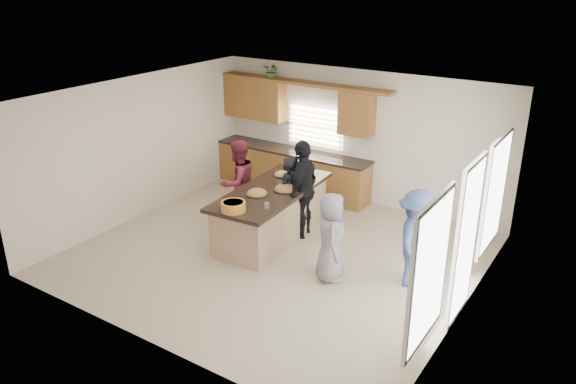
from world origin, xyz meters
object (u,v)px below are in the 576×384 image
Objects in this scene: woman_left_back at (288,196)px; woman_left_mid at (238,182)px; salad_bowl at (233,206)px; woman_right_back at (415,239)px; woman_left_front at (303,189)px; island at (272,214)px; woman_right_front at (331,237)px.

woman_left_mid is at bearing -91.19° from woman_left_back.
salad_bowl is 0.26× the size of woman_right_back.
woman_left_back is 0.82× the size of woman_left_front.
salad_bowl is 1.46m from woman_left_back.
woman_left_front is at bearing 111.00° from woman_left_mid.
woman_left_back is 0.94× the size of woman_right_back.
island is 6.78× the size of salad_bowl.
woman_right_back is (2.39, -0.57, -0.13)m from woman_left_front.
island is 1.50× the size of woman_left_front.
woman_left_mid is (-0.90, 0.17, 0.39)m from island.
woman_right_front reaches higher than salad_bowl.
woman_right_back is at bearing 66.61° from woman_left_front.
woman_left_mid is 2.69m from woman_right_front.
woman_right_front is (1.64, -0.73, 0.28)m from island.
woman_left_mid is (-0.92, 1.30, -0.20)m from salad_bowl.
woman_left_back is (0.14, 1.42, -0.29)m from salad_bowl.
island is 1.28m from salad_bowl.
woman_left_back is 1.79m from woman_right_front.
woman_left_front is (0.26, 0.11, 0.17)m from woman_left_back.
woman_left_mid is 0.91× the size of woman_left_front.
woman_left_front is (0.41, 1.53, -0.12)m from salad_bowl.
island is 1.64× the size of woman_left_mid.
woman_left_front reaches higher than woman_left_mid.
salad_bowl is 1.69m from woman_right_front.
woman_right_back reaches higher than salad_bowl.
woman_right_front is (1.48, -1.01, -0.02)m from woman_left_back.
woman_right_front is (2.54, -0.90, -0.11)m from woman_left_mid.
woman_left_front is 1.25× the size of woman_right_front.
island is at bearing 73.86° from woman_right_back.
woman_left_mid is at bearing 72.13° from woman_right_back.
woman_left_back reaches higher than woman_right_front.
woman_left_back is 1.07m from woman_left_mid.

